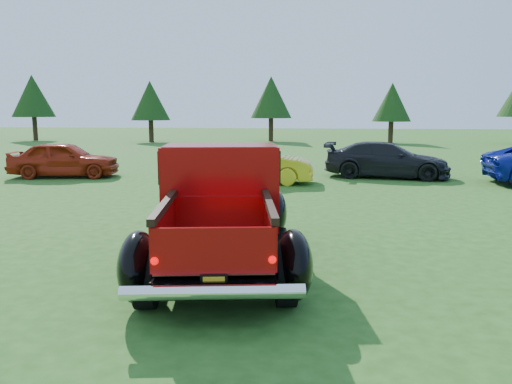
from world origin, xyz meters
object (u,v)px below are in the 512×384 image
(tree_mid_right, at_px, (392,102))
(pickup_truck, at_px, (221,206))
(tree_mid_left, at_px, (271,97))
(show_car_yellow, at_px, (255,164))
(tree_far_west, at_px, (33,96))
(show_car_grey, at_px, (387,160))
(tree_west, at_px, (150,101))
(show_car_red, at_px, (64,159))

(tree_mid_right, bearing_deg, pickup_truck, -103.00)
(tree_mid_left, relative_size, pickup_truck, 0.96)
(tree_mid_right, height_order, show_car_yellow, tree_mid_right)
(tree_far_west, bearing_deg, show_car_grey, -38.45)
(tree_west, xyz_separation_m, pickup_truck, (10.98, -29.39, -2.23))
(tree_far_west, bearing_deg, show_car_yellow, -46.74)
(tree_mid_left, height_order, show_car_grey, tree_mid_left)
(tree_west, distance_m, tree_mid_left, 9.22)
(tree_mid_left, height_order, tree_mid_right, tree_mid_left)
(tree_far_west, relative_size, tree_mid_right, 1.18)
(tree_mid_left, distance_m, show_car_yellow, 23.00)
(tree_mid_left, xyz_separation_m, pickup_truck, (1.98, -31.39, -2.51))
(tree_far_west, height_order, tree_mid_left, tree_far_west)
(tree_far_west, height_order, tree_mid_right, tree_far_west)
(tree_mid_right, relative_size, show_car_grey, 1.01)
(tree_mid_left, xyz_separation_m, tree_mid_right, (9.00, -1.00, -0.41))
(tree_west, xyz_separation_m, tree_mid_left, (9.00, 2.00, 0.27))
(pickup_truck, bearing_deg, tree_mid_right, 68.07)
(show_car_grey, bearing_deg, tree_mid_right, -0.06)
(tree_west, bearing_deg, show_car_red, -80.14)
(tree_far_west, height_order, tree_west, tree_far_west)
(show_car_red, bearing_deg, tree_mid_left, -23.51)
(tree_far_west, bearing_deg, pickup_truck, -55.37)
(tree_far_west, relative_size, show_car_yellow, 1.36)
(tree_mid_left, relative_size, show_car_red, 1.32)
(show_car_grey, bearing_deg, pickup_truck, 167.61)
(pickup_truck, bearing_deg, show_car_grey, 60.17)
(tree_mid_left, bearing_deg, pickup_truck, -86.38)
(tree_mid_left, relative_size, show_car_grey, 1.15)
(tree_far_west, distance_m, tree_west, 10.06)
(tree_west, height_order, tree_mid_left, tree_mid_left)
(tree_mid_left, bearing_deg, tree_far_west, -176.99)
(show_car_grey, bearing_deg, tree_west, 47.02)
(tree_far_west, xyz_separation_m, show_car_yellow, (20.50, -21.78, -2.89))
(tree_west, relative_size, pickup_truck, 0.88)
(pickup_truck, xyz_separation_m, show_car_yellow, (-0.48, 8.60, -0.25))
(show_car_yellow, relative_size, show_car_grey, 0.88)
(tree_far_west, height_order, pickup_truck, tree_far_west)
(show_car_red, bearing_deg, show_car_yellow, -104.90)
(tree_west, relative_size, tree_mid_right, 1.05)
(tree_west, xyz_separation_m, show_car_red, (3.50, -20.13, -2.46))
(tree_mid_right, bearing_deg, tree_mid_left, 173.66)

